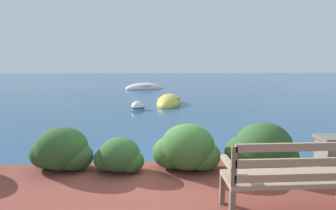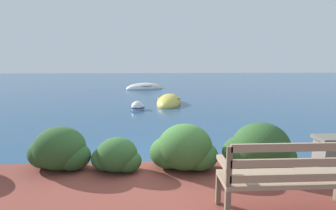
{
  "view_description": "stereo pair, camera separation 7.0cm",
  "coord_description": "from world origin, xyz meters",
  "px_view_note": "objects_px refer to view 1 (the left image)",
  "views": [
    {
      "loc": [
        -0.21,
        -4.51,
        2.02
      ],
      "look_at": [
        0.41,
        6.37,
        0.18
      ],
      "focal_mm": 28.0,
      "sensor_mm": 36.0,
      "label": 1
    },
    {
      "loc": [
        -0.14,
        -4.52,
        2.02
      ],
      "look_at": [
        0.41,
        6.37,
        0.18
      ],
      "focal_mm": 28.0,
      "sensor_mm": 36.0,
      "label": 2
    }
  ],
  "objects_px": {
    "park_bench": "(295,175)",
    "rowboat_mid": "(144,88)",
    "mooring_buoy": "(138,107)",
    "rowboat_nearest": "(169,103)"
  },
  "relations": [
    {
      "from": "park_bench",
      "to": "rowboat_mid",
      "type": "bearing_deg",
      "value": 90.66
    },
    {
      "from": "park_bench",
      "to": "rowboat_mid",
      "type": "distance_m",
      "value": 16.45
    },
    {
      "from": "park_bench",
      "to": "mooring_buoy",
      "type": "distance_m",
      "value": 8.43
    },
    {
      "from": "rowboat_mid",
      "to": "mooring_buoy",
      "type": "height_order",
      "value": "rowboat_mid"
    },
    {
      "from": "park_bench",
      "to": "mooring_buoy",
      "type": "xyz_separation_m",
      "value": [
        -2.3,
        8.08,
        -0.61
      ]
    },
    {
      "from": "rowboat_nearest",
      "to": "rowboat_mid",
      "type": "bearing_deg",
      "value": 22.6
    },
    {
      "from": "park_bench",
      "to": "rowboat_mid",
      "type": "height_order",
      "value": "park_bench"
    },
    {
      "from": "rowboat_mid",
      "to": "mooring_buoy",
      "type": "bearing_deg",
      "value": -109.66
    },
    {
      "from": "park_bench",
      "to": "rowboat_nearest",
      "type": "relative_size",
      "value": 0.61
    },
    {
      "from": "rowboat_nearest",
      "to": "rowboat_mid",
      "type": "distance_m",
      "value": 7.0
    }
  ]
}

